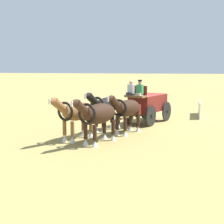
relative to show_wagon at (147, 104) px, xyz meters
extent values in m
plane|color=#9E8C4C|center=(-0.16, 0.07, -1.20)|extent=(220.00, 220.00, 0.00)
cube|color=maroon|center=(-0.16, 0.07, 0.03)|extent=(3.15, 2.38, 1.03)
cube|color=brown|center=(1.37, -0.61, 0.59)|extent=(1.00, 1.33, 0.12)
cube|color=maroon|center=(1.74, -0.77, -0.13)|extent=(0.66, 1.08, 0.60)
cube|color=maroon|center=(1.10, -0.49, 0.93)|extent=(0.55, 1.13, 0.55)
cube|color=black|center=(-0.16, 0.07, -0.58)|extent=(2.93, 1.42, 0.16)
cylinder|color=black|center=(1.20, 0.31, -0.58)|extent=(1.16, 0.58, 1.24)
cylinder|color=black|center=(1.20, 0.31, -0.58)|extent=(0.26, 0.25, 0.20)
cylinder|color=black|center=(0.57, -1.10, -0.58)|extent=(1.16, 0.58, 1.24)
cylinder|color=black|center=(0.57, -1.10, -0.58)|extent=(0.26, 0.25, 0.20)
cylinder|color=black|center=(-0.88, 1.24, -0.58)|extent=(1.16, 0.58, 1.24)
cylinder|color=black|center=(-0.88, 1.24, -0.58)|extent=(0.26, 0.25, 0.20)
cylinder|color=black|center=(-1.51, -0.17, -0.58)|extent=(1.16, 0.58, 1.24)
cylinder|color=black|center=(-1.51, -0.17, -0.58)|extent=(0.26, 0.25, 0.20)
cylinder|color=brown|center=(2.33, -1.04, -0.53)|extent=(2.42, 1.15, 0.10)
cube|color=#BCB293|center=(1.60, -0.39, 0.73)|extent=(0.50, 0.45, 0.16)
cube|color=#338C4C|center=(1.49, -0.34, 1.01)|extent=(0.37, 0.43, 0.55)
sphere|color=tan|center=(1.49, -0.34, 1.39)|extent=(0.22, 0.22, 0.22)
cylinder|color=black|center=(1.49, -0.34, 1.52)|extent=(0.24, 0.24, 0.08)
cube|color=#2D2D33|center=(1.36, -0.93, 0.73)|extent=(0.50, 0.45, 0.16)
cube|color=silver|center=(1.25, -0.88, 1.01)|extent=(0.37, 0.43, 0.55)
sphere|color=tan|center=(1.25, -0.88, 1.39)|extent=(0.22, 0.22, 0.22)
ellipsoid|color=#331E14|center=(3.42, -0.81, 0.16)|extent=(2.18, 1.62, 0.88)
cylinder|color=#331E14|center=(4.16, -0.87, -0.56)|extent=(0.18, 0.18, 0.69)
cone|color=silver|center=(4.16, -0.87, -1.05)|extent=(0.30, 0.30, 0.29)
cylinder|color=#331E14|center=(3.96, -1.31, -0.56)|extent=(0.18, 0.18, 0.69)
cone|color=silver|center=(3.96, -1.31, -1.05)|extent=(0.30, 0.30, 0.29)
cylinder|color=#331E14|center=(2.88, -0.30, -0.56)|extent=(0.18, 0.18, 0.69)
cone|color=silver|center=(2.88, -0.30, -1.05)|extent=(0.30, 0.30, 0.29)
cylinder|color=#331E14|center=(2.68, -0.75, -0.56)|extent=(0.18, 0.18, 0.69)
cone|color=silver|center=(2.68, -0.75, -1.05)|extent=(0.30, 0.30, 0.29)
cylinder|color=#331E14|center=(4.58, -1.32, 0.55)|extent=(1.01, 0.71, 0.81)
ellipsoid|color=#331E14|center=(4.91, -1.47, 0.80)|extent=(0.65, 0.48, 0.32)
cube|color=silver|center=(5.17, -1.59, 0.80)|extent=(0.10, 0.12, 0.24)
torus|color=black|center=(4.24, -1.17, 0.26)|extent=(0.48, 0.88, 0.91)
cylinder|color=black|center=(2.46, -0.38, -0.14)|extent=(0.14, 0.14, 0.80)
ellipsoid|color=black|center=(2.89, -2.00, 0.24)|extent=(2.33, 1.65, 0.84)
cylinder|color=black|center=(3.68, -2.09, -0.50)|extent=(0.18, 0.18, 0.76)
cone|color=silver|center=(3.68, -2.09, -1.04)|extent=(0.30, 0.30, 0.32)
cylinder|color=black|center=(3.49, -2.52, -0.50)|extent=(0.18, 0.18, 0.76)
cone|color=silver|center=(3.49, -2.52, -1.04)|extent=(0.30, 0.30, 0.32)
cylinder|color=black|center=(2.29, -1.48, -0.50)|extent=(0.18, 0.18, 0.76)
cone|color=silver|center=(2.29, -1.48, -1.04)|extent=(0.30, 0.30, 0.32)
cylinder|color=black|center=(2.10, -1.90, -0.50)|extent=(0.18, 0.18, 0.76)
cone|color=silver|center=(2.10, -1.90, -1.04)|extent=(0.30, 0.30, 0.32)
cylinder|color=black|center=(4.12, -2.54, 0.62)|extent=(1.01, 0.71, 0.81)
ellipsoid|color=black|center=(4.46, -2.69, 0.88)|extent=(0.65, 0.48, 0.32)
cube|color=silver|center=(4.72, -2.81, 0.88)|extent=(0.10, 0.12, 0.24)
torus|color=black|center=(3.79, -2.39, 0.34)|extent=(0.47, 0.85, 0.88)
cylinder|color=black|center=(1.85, -1.53, -0.06)|extent=(0.14, 0.14, 0.80)
ellipsoid|color=#331E14|center=(5.80, -1.86, 0.19)|extent=(2.36, 1.74, 0.94)
cylinder|color=#331E14|center=(6.59, -1.93, -0.56)|extent=(0.18, 0.18, 0.69)
cone|color=silver|center=(6.59, -1.93, -1.05)|extent=(0.30, 0.30, 0.30)
cylinder|color=#331E14|center=(6.38, -2.41, -0.56)|extent=(0.18, 0.18, 0.69)
cone|color=silver|center=(6.38, -2.41, -1.05)|extent=(0.30, 0.30, 0.30)
cylinder|color=#331E14|center=(5.21, -1.32, -0.56)|extent=(0.18, 0.18, 0.69)
cone|color=silver|center=(5.21, -1.32, -1.05)|extent=(0.30, 0.30, 0.30)
cylinder|color=#331E14|center=(5.00, -1.79, -0.56)|extent=(0.18, 0.18, 0.69)
cone|color=silver|center=(5.00, -1.79, -1.05)|extent=(0.30, 0.30, 0.30)
cylinder|color=#331E14|center=(7.02, -2.41, 0.59)|extent=(1.01, 0.71, 0.81)
ellipsoid|color=#331E14|center=(7.36, -2.56, 0.85)|extent=(0.65, 0.48, 0.32)
cube|color=silver|center=(7.62, -2.67, 0.85)|extent=(0.10, 0.12, 0.24)
torus|color=black|center=(6.69, -2.26, 0.29)|extent=(0.50, 0.93, 0.97)
cylinder|color=black|center=(4.76, -1.40, -0.11)|extent=(0.14, 0.14, 0.80)
ellipsoid|color=brown|center=(5.27, -3.05, 0.19)|extent=(2.23, 1.64, 0.88)
cylinder|color=brown|center=(6.02, -3.12, -0.54)|extent=(0.18, 0.18, 0.71)
cone|color=silver|center=(6.02, -3.12, -1.05)|extent=(0.30, 0.30, 0.31)
cylinder|color=brown|center=(5.83, -3.56, -0.54)|extent=(0.18, 0.18, 0.71)
cone|color=silver|center=(5.83, -3.56, -1.05)|extent=(0.30, 0.30, 0.31)
cylinder|color=brown|center=(4.71, -2.54, -0.54)|extent=(0.18, 0.18, 0.71)
cone|color=silver|center=(4.71, -2.54, -1.05)|extent=(0.30, 0.30, 0.31)
cylinder|color=brown|center=(4.51, -2.98, -0.54)|extent=(0.18, 0.18, 0.71)
cone|color=silver|center=(4.51, -2.98, -1.05)|extent=(0.30, 0.30, 0.31)
cylinder|color=brown|center=(6.45, -3.58, 0.59)|extent=(1.01, 0.71, 0.81)
ellipsoid|color=brown|center=(6.78, -3.73, 0.84)|extent=(0.65, 0.48, 0.32)
cube|color=silver|center=(7.04, -3.84, 0.84)|extent=(0.10, 0.12, 0.24)
torus|color=black|center=(6.11, -3.43, 0.29)|extent=(0.48, 0.89, 0.92)
cylinder|color=black|center=(4.29, -2.62, -0.11)|extent=(0.14, 0.14, 0.80)
cube|color=silver|center=(-3.22, 3.52, -0.65)|extent=(3.20, 0.30, 1.10)
camera|label=1|loc=(20.80, 1.12, 2.46)|focal=53.48mm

